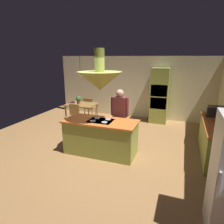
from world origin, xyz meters
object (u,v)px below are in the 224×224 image
kitchen_island (101,137)px  canister_sugar (221,124)px  chair_facing_island (73,115)px  canister_flour (222,127)px  chair_by_back_wall (89,107)px  oven_tower (159,96)px  person_at_island (120,114)px  potted_plant_on_table (78,100)px  dining_table (82,106)px  microwave_on_counter (215,111)px  cup_on_table (76,104)px

kitchen_island → canister_sugar: 2.92m
kitchen_island → chair_facing_island: (-1.70, 1.45, 0.04)m
canister_flour → chair_by_back_wall: bearing=151.3°
kitchen_island → oven_tower: bearing=71.3°
person_at_island → canister_flour: size_ratio=10.96×
potted_plant_on_table → dining_table: bearing=8.7°
chair_facing_island → chair_by_back_wall: bearing=90.0°
canister_sugar → chair_facing_island: bearing=167.5°
microwave_on_counter → chair_by_back_wall: bearing=164.0°
kitchen_island → potted_plant_on_table: potted_plant_on_table is taller
dining_table → oven_tower: bearing=22.2°
person_at_island → chair_by_back_wall: size_ratio=1.89×
person_at_island → cup_on_table: 2.44m
cup_on_table → chair_facing_island: bearing=-73.6°
dining_table → chair_facing_island: size_ratio=1.27×
dining_table → person_at_island: size_ratio=0.67×
dining_table → canister_flour: canister_flour is taller
oven_tower → canister_flour: size_ratio=14.12×
chair_by_back_wall → microwave_on_counter: size_ratio=1.89×
canister_sugar → chair_by_back_wall: bearing=153.1°
oven_tower → microwave_on_counter: bearing=-46.0°
dining_table → chair_facing_island: bearing=-90.0°
kitchen_island → dining_table: size_ratio=1.74×
dining_table → cup_on_table: cup_on_table is taller
person_at_island → potted_plant_on_table: 2.53m
person_at_island → oven_tower: bearing=72.5°
chair_facing_island → potted_plant_on_table: size_ratio=2.90×
chair_by_back_wall → cup_on_table: size_ratio=9.67×
chair_facing_island → cup_on_table: (-0.13, 0.43, 0.30)m
person_at_island → canister_flour: bearing=-9.6°
kitchen_island → cup_on_table: kitchen_island is taller
kitchen_island → canister_flour: size_ratio=12.79×
oven_tower → cup_on_table: size_ratio=23.51×
kitchen_island → chair_facing_island: size_ratio=2.20×
canister_sugar → canister_flour: bearing=-90.0°
oven_tower → potted_plant_on_table: 3.14m
dining_table → cup_on_table: 0.29m
chair_facing_island → potted_plant_on_table: bearing=100.3°
chair_by_back_wall → canister_flour: size_ratio=5.81×
person_at_island → canister_sugar: (2.54, -0.25, 0.06)m
kitchen_island → microwave_on_counter: 3.24m
chair_facing_island → person_at_island: bearing=-20.8°
chair_facing_island → chair_by_back_wall: size_ratio=1.00×
dining_table → microwave_on_counter: (4.54, -0.66, 0.40)m
cup_on_table → potted_plant_on_table: bearing=86.2°
chair_by_back_wall → canister_sugar: size_ratio=5.05×
chair_by_back_wall → cup_on_table: bearing=81.5°
potted_plant_on_table → chair_facing_island: bearing=-79.7°
kitchen_island → oven_tower: size_ratio=0.91×
oven_tower → dining_table: 3.05m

